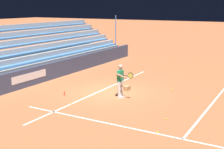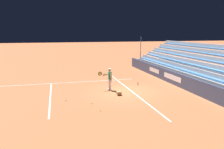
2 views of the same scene
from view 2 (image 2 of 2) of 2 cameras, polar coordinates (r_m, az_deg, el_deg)
ground_plane at (r=16.68m, az=3.47°, el=-4.47°), size 160.00×160.00×0.00m
court_baseline_white at (r=16.84m, az=5.10°, el=-4.33°), size 12.00×0.10×0.01m
court_sideline_white at (r=19.93m, az=-11.27°, el=-2.07°), size 0.10×12.00×0.01m
court_service_line_white at (r=15.93m, az=-15.81°, el=-5.62°), size 8.22×0.10×0.01m
back_wall_sponsor_board at (r=18.56m, az=17.67°, el=-1.63°), size 23.27×0.25×1.10m
bleacher_stand at (r=20.01m, az=24.13°, el=-0.47°), size 22.11×4.00×3.85m
tennis_player at (r=16.76m, az=-0.69°, el=-1.22°), size 0.59×0.99×1.71m
ball_box_cardboard at (r=15.72m, az=1.81°, el=-4.94°), size 0.41×0.32×0.26m
tennis_ball_midcourt at (r=14.77m, az=-12.01°, el=-6.65°), size 0.07×0.07×0.07m
tennis_ball_by_box at (r=19.83m, az=-12.63°, el=-2.11°), size 0.07×0.07×0.07m
tennis_ball_on_baseline at (r=19.41m, az=2.30°, el=-2.13°), size 0.07×0.07×0.07m
tennis_ball_stray_back at (r=13.95m, az=-5.27°, el=-7.50°), size 0.07×0.07×0.07m
tennis_ball_toward_net at (r=12.68m, az=-3.07°, el=-9.42°), size 0.07×0.07×0.07m
tennis_ball_far_left at (r=18.38m, az=-11.89°, el=-3.12°), size 0.07×0.07×0.07m
water_bottle at (r=18.83m, az=6.78°, el=-2.37°), size 0.07×0.07×0.22m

